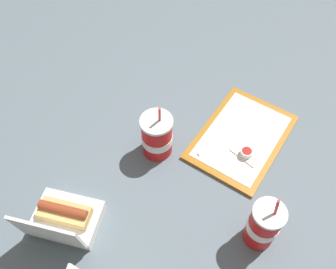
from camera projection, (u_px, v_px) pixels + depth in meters
ground_plane at (171, 153)px, 1.24m from camera, size 3.20×3.20×0.00m
food_tray at (242, 137)px, 1.27m from camera, size 0.42×0.34×0.01m
ketchup_cup at (246, 153)px, 1.21m from camera, size 0.04×0.04×0.02m
napkin_stack at (250, 149)px, 1.23m from camera, size 0.10×0.10×0.00m
plastic_fork at (211, 146)px, 1.24m from camera, size 0.11×0.03×0.00m
clamshell_hotdog_back at (65, 218)px, 1.06m from camera, size 0.24×0.24×0.18m
soda_cup_center at (157, 136)px, 1.18m from camera, size 0.10×0.10×0.22m
soda_cup_left at (263, 225)px, 1.00m from camera, size 0.09×0.09×0.23m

